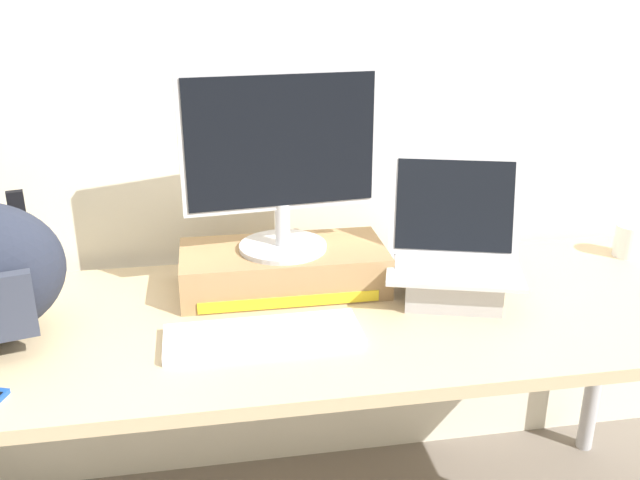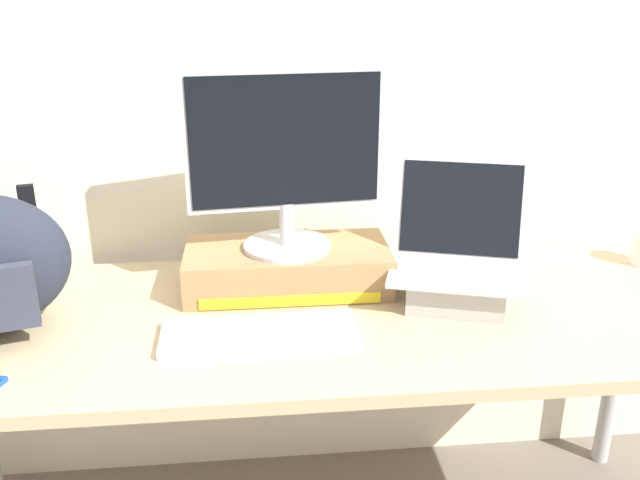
{
  "view_description": "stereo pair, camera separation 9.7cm",
  "coord_description": "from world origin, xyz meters",
  "px_view_note": "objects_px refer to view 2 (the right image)",
  "views": [
    {
      "loc": [
        -0.24,
        -1.39,
        1.44
      ],
      "look_at": [
        0.0,
        0.0,
        0.89
      ],
      "focal_mm": 38.32,
      "sensor_mm": 36.0,
      "label": 1
    },
    {
      "loc": [
        -0.14,
        -1.4,
        1.44
      ],
      "look_at": [
        0.0,
        0.0,
        0.89
      ],
      "focal_mm": 38.32,
      "sensor_mm": 36.0,
      "label": 2
    }
  ],
  "objects_px": {
    "external_keyboard": "(260,333)",
    "open_laptop": "(456,273)",
    "desktop_monitor": "(286,159)",
    "toner_box_yellow": "(287,267)"
  },
  "relations": [
    {
      "from": "external_keyboard",
      "to": "open_laptop",
      "type": "bearing_deg",
      "value": 15.97
    },
    {
      "from": "desktop_monitor",
      "to": "toner_box_yellow",
      "type": "bearing_deg",
      "value": 92.36
    },
    {
      "from": "toner_box_yellow",
      "to": "desktop_monitor",
      "type": "bearing_deg",
      "value": -81.79
    },
    {
      "from": "toner_box_yellow",
      "to": "desktop_monitor",
      "type": "distance_m",
      "value": 0.28
    },
    {
      "from": "toner_box_yellow",
      "to": "open_laptop",
      "type": "bearing_deg",
      "value": -16.01
    },
    {
      "from": "desktop_monitor",
      "to": "external_keyboard",
      "type": "bearing_deg",
      "value": -112.21
    },
    {
      "from": "desktop_monitor",
      "to": "external_keyboard",
      "type": "xyz_separation_m",
      "value": [
        -0.08,
        -0.26,
        -0.32
      ]
    },
    {
      "from": "desktop_monitor",
      "to": "open_laptop",
      "type": "xyz_separation_m",
      "value": [
        0.39,
        -0.11,
        -0.26
      ]
    },
    {
      "from": "desktop_monitor",
      "to": "external_keyboard",
      "type": "distance_m",
      "value": 0.41
    },
    {
      "from": "toner_box_yellow",
      "to": "external_keyboard",
      "type": "xyz_separation_m",
      "value": [
        -0.07,
        -0.26,
        -0.04
      ]
    }
  ]
}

